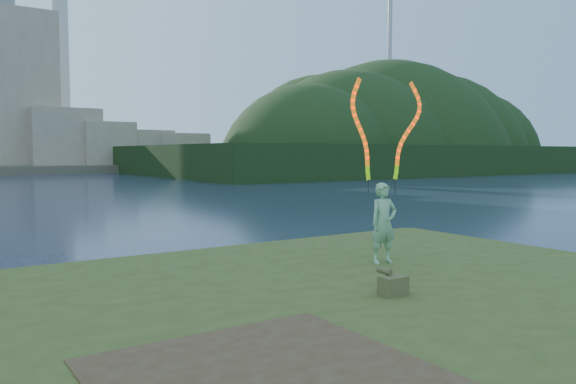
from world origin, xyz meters
TOP-DOWN VIEW (x-y plane):
  - ground at (0.00, 0.00)m, footprint 320.00×320.00m
  - grassy_knoll at (0.00, -2.30)m, footprint 20.00×18.00m
  - dirt_patch at (-2.20, -3.20)m, footprint 3.20×3.00m
  - wooded_hill at (59.57, 59.96)m, footprint 78.00×50.00m
  - woman_with_ribbons at (2.80, 0.41)m, footprint 2.03×0.51m
  - canvas_bag at (1.12, -1.60)m, footprint 0.43×0.49m

SIDE VIEW (x-z plane):
  - ground at x=0.00m, z-range 0.00..0.00m
  - wooded_hill at x=59.57m, z-range -31.34..31.66m
  - grassy_knoll at x=0.00m, z-range -0.06..0.74m
  - dirt_patch at x=-2.20m, z-range 0.80..0.82m
  - canvas_bag at x=1.12m, z-range 0.76..1.17m
  - woman_with_ribbons at x=2.80m, z-range 0.20..4.22m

